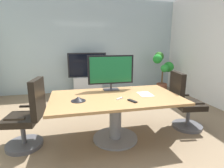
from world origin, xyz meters
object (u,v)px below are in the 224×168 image
tv_monitor (111,71)px  potted_plant (162,69)px  conference_table (115,107)px  office_chair_left (28,119)px  office_chair_right (184,105)px  conference_phone (78,99)px  remote_control (132,101)px  wall_display_unit (88,80)px

tv_monitor → potted_plant: tv_monitor is taller
conference_table → office_chair_left: 1.38m
office_chair_left → office_chair_right: bearing=99.0°
office_chair_left → office_chair_right: 2.74m
conference_table → tv_monitor: 0.69m
office_chair_right → potted_plant: bearing=-11.8°
office_chair_left → conference_phone: office_chair_left is taller
potted_plant → tv_monitor: bearing=-135.9°
tv_monitor → office_chair_right: bearing=-13.5°
office_chair_left → remote_control: bearing=84.1°
conference_table → tv_monitor: size_ratio=2.48×
remote_control → tv_monitor: bearing=78.9°
office_chair_left → tv_monitor: tv_monitor is taller
office_chair_left → wall_display_unit: 3.13m
conference_phone → remote_control: 0.81m
office_chair_left → potted_plant: size_ratio=0.82×
office_chair_left → remote_control: office_chair_left is taller
wall_display_unit → conference_phone: size_ratio=5.95×
conference_table → tv_monitor: tv_monitor is taller
wall_display_unit → conference_phone: wall_display_unit is taller
office_chair_right → potted_plant: size_ratio=0.82×
potted_plant → conference_table: bearing=-131.0°
conference_table → wall_display_unit: (-0.17, 2.97, -0.14)m
conference_table → potted_plant: 3.41m
office_chair_right → tv_monitor: bearing=83.8°
wall_display_unit → potted_plant: bearing=-9.6°
office_chair_left → remote_control: size_ratio=6.41×
office_chair_left → wall_display_unit: (1.20, 2.89, -0.01)m
office_chair_right → tv_monitor: (-1.35, 0.33, 0.66)m
conference_table → conference_phone: bearing=-169.4°
wall_display_unit → remote_control: wall_display_unit is taller
office_chair_right → conference_phone: bearing=103.5°
office_chair_left → wall_display_unit: bearing=166.1°
conference_table → office_chair_right: 1.38m
office_chair_left → tv_monitor: bearing=112.4°
office_chair_right → conference_table: bearing=101.6°
wall_display_unit → remote_control: bearing=-83.9°
office_chair_left → tv_monitor: 1.58m
remote_control → office_chair_right: bearing=-3.5°
office_chair_left → potted_plant: potted_plant is taller
wall_display_unit → potted_plant: 2.46m
wall_display_unit → conference_phone: 3.13m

